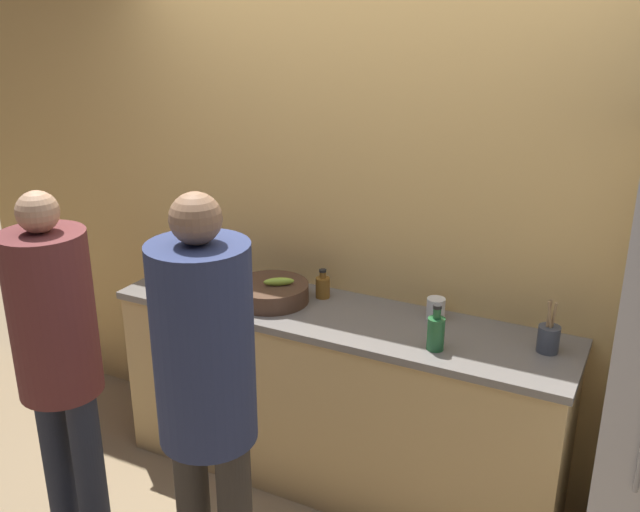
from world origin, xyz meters
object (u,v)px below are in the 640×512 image
(person_center, at_px, (206,385))
(bottle_amber, at_px, (323,286))
(cup_white, at_px, (436,308))
(fruit_bowl, at_px, (271,292))
(person_left, at_px, (57,350))
(utensil_crock, at_px, (549,338))
(bottle_green, at_px, (436,332))

(person_center, height_order, bottle_amber, person_center)
(person_center, bearing_deg, cup_white, 67.84)
(fruit_bowl, bearing_deg, person_left, -116.96)
(person_center, relative_size, cup_white, 17.61)
(person_center, relative_size, fruit_bowl, 4.71)
(bottle_amber, bearing_deg, utensil_crock, -4.05)
(fruit_bowl, height_order, bottle_green, bottle_green)
(person_left, relative_size, fruit_bowl, 4.43)
(utensil_crock, relative_size, bottle_green, 1.12)
(person_center, bearing_deg, person_left, 176.25)
(utensil_crock, bearing_deg, person_left, -150.64)
(person_left, distance_m, bottle_green, 1.57)
(bottle_amber, distance_m, cup_white, 0.58)
(fruit_bowl, bearing_deg, bottle_amber, 37.24)
(person_center, xyz_separation_m, cup_white, (0.47, 1.15, -0.07))
(fruit_bowl, relative_size, bottle_amber, 2.53)
(utensil_crock, distance_m, cup_white, 0.53)
(person_left, bearing_deg, fruit_bowl, 63.04)
(utensil_crock, relative_size, cup_white, 2.31)
(fruit_bowl, bearing_deg, utensil_crock, 3.41)
(utensil_crock, distance_m, bottle_green, 0.47)
(bottle_green, height_order, cup_white, bottle_green)
(person_left, relative_size, cup_white, 16.57)
(person_center, bearing_deg, bottle_green, 56.54)
(person_center, height_order, bottle_green, person_center)
(person_left, xyz_separation_m, person_center, (0.78, -0.05, 0.07))
(person_left, xyz_separation_m, bottle_green, (1.35, 0.80, 0.03))
(person_center, height_order, utensil_crock, person_center)
(person_left, bearing_deg, cup_white, 41.24)
(fruit_bowl, height_order, utensil_crock, utensil_crock)
(bottle_amber, height_order, bottle_green, bottle_green)
(person_left, height_order, fruit_bowl, person_left)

